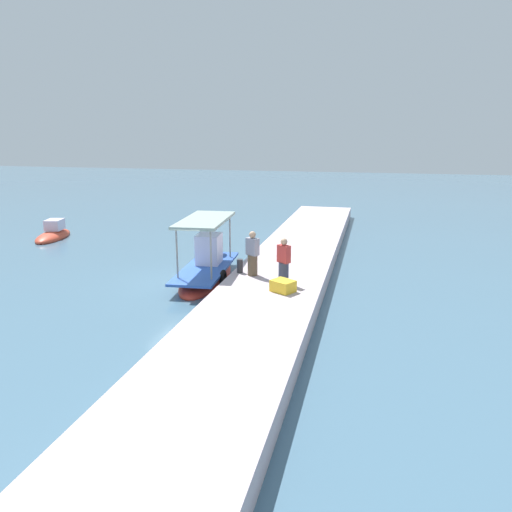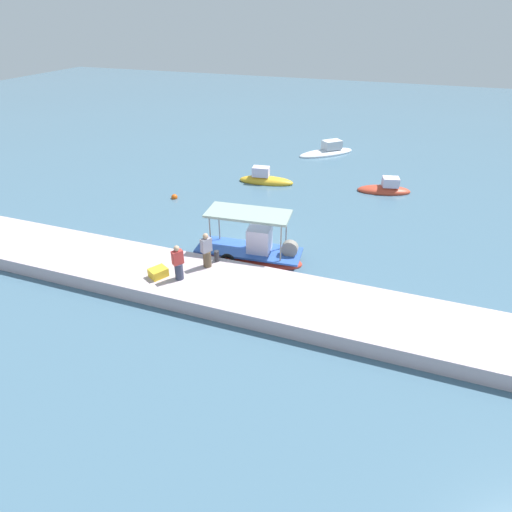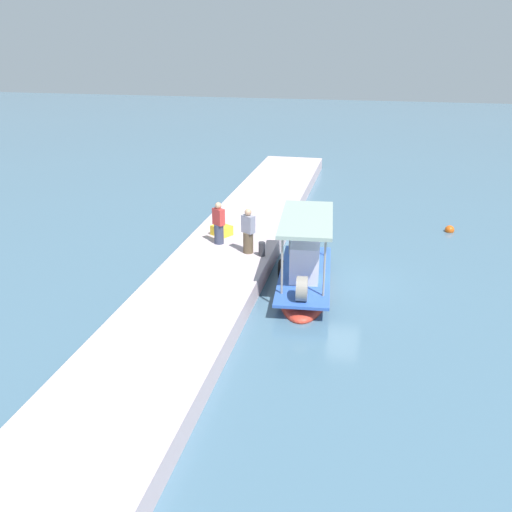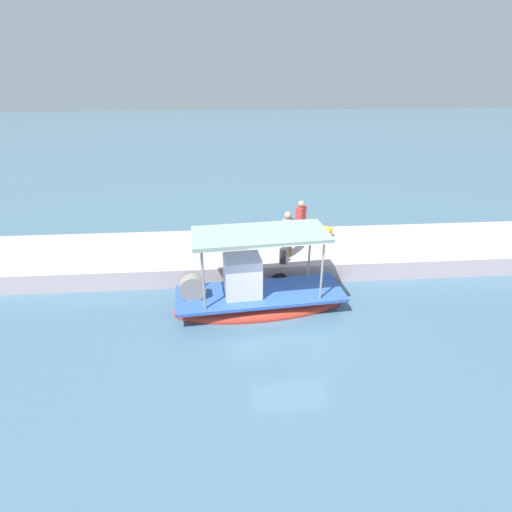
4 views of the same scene
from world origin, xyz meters
name	(u,v)px [view 4 (image 4 of 4)]	position (x,y,z in m)	size (l,w,h in m)	color
ground_plane	(289,319)	(0.00, 0.00, 0.00)	(120.00, 120.00, 0.00)	#46687F
dock_quay	(274,254)	(0.00, -3.96, 0.34)	(36.00, 3.61, 0.69)	#C4AFB6
main_fishing_boat	(257,296)	(0.93, -0.74, 0.44)	(5.59, 2.20, 2.93)	red
fisherman_near_bollard	(287,236)	(-0.35, -3.03, 1.46)	(0.52, 0.55, 1.70)	brown
fisherman_by_crate	(300,223)	(-1.06, -4.36, 1.44)	(0.51, 0.53, 1.65)	#363D54
mooring_bollard	(283,256)	(-0.12, -2.47, 0.95)	(0.24, 0.24, 0.53)	#2D2D33
cargo_crate	(323,234)	(-2.03, -4.52, 0.89)	(0.74, 0.59, 0.40)	yellow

